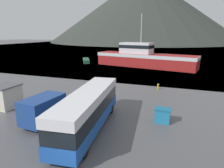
{
  "coord_description": "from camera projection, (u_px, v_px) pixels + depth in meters",
  "views": [
    {
      "loc": [
        5.31,
        -7.68,
        8.12
      ],
      "look_at": [
        -2.77,
        14.73,
        2.0
      ],
      "focal_mm": 32.0,
      "sensor_mm": 36.0,
      "label": 1
    }
  ],
  "objects": [
    {
      "name": "dock_kiosk",
      "position": [
        6.0,
        96.0,
        22.16
      ],
      "size": [
        2.52,
        2.95,
        2.53
      ],
      "color": "beige",
      "rests_on": "ground"
    },
    {
      "name": "water_surface",
      "position": [
        177.0,
        45.0,
        141.0
      ],
      "size": [
        240.0,
        240.0,
        0.0
      ],
      "primitive_type": "plane",
      "color": "slate",
      "rests_on": "ground"
    },
    {
      "name": "fishing_boat",
      "position": [
        144.0,
        57.0,
        48.95
      ],
      "size": [
        25.09,
        9.88,
        12.5
      ],
      "rotation": [
        0.0,
        0.0,
        4.52
      ],
      "color": "maroon",
      "rests_on": "water_surface"
    },
    {
      "name": "storage_bin",
      "position": [
        163.0,
        115.0,
        18.51
      ],
      "size": [
        1.47,
        1.0,
        1.38
      ],
      "color": "teal",
      "rests_on": "ground"
    },
    {
      "name": "tour_bus",
      "position": [
        89.0,
        109.0,
        16.89
      ],
      "size": [
        3.75,
        11.51,
        3.37
      ],
      "rotation": [
        0.0,
        0.0,
        0.12
      ],
      "color": "#194799",
      "rests_on": "ground"
    },
    {
      "name": "small_boat",
      "position": [
        86.0,
        61.0,
        56.89
      ],
      "size": [
        4.79,
        6.77,
        0.94
      ],
      "rotation": [
        0.0,
        0.0,
        3.65
      ],
      "color": "#1E5138",
      "rests_on": "water_surface"
    },
    {
      "name": "delivery_van",
      "position": [
        47.0,
        108.0,
        18.52
      ],
      "size": [
        2.61,
        5.89,
        2.56
      ],
      "rotation": [
        0.0,
        0.0,
        -0.08
      ],
      "color": "navy",
      "rests_on": "ground"
    },
    {
      "name": "hill_backdrop",
      "position": [
        143.0,
        9.0,
        188.71
      ],
      "size": [
        173.71,
        173.71,
        60.57
      ],
      "primitive_type": "cone",
      "color": "#2D332D",
      "rests_on": "ground"
    },
    {
      "name": "mooring_bollard",
      "position": [
        158.0,
        86.0,
        29.39
      ],
      "size": [
        0.28,
        0.28,
        0.89
      ],
      "color": "#B29919",
      "rests_on": "ground"
    }
  ]
}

